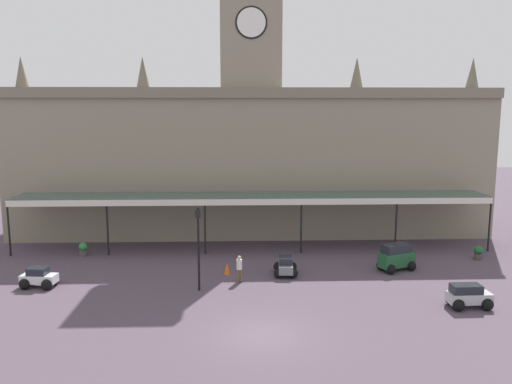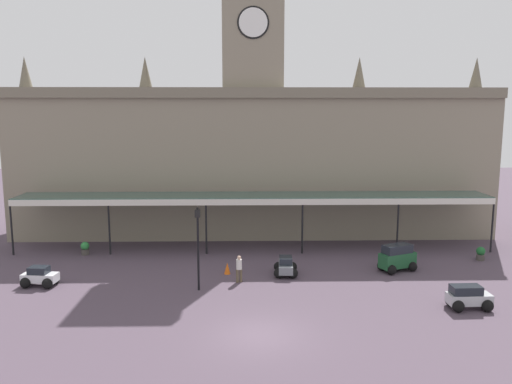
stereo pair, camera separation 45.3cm
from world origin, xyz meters
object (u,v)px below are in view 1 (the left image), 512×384
at_px(pedestrian_crossing_forecourt, 239,268).
at_px(traffic_cone, 227,268).
at_px(victorian_lamppost, 198,239).
at_px(car_green_van, 396,258).
at_px(car_silver_estate, 468,297).
at_px(car_white_sedan, 39,279).
at_px(planter_by_canopy, 83,249).
at_px(planter_forecourt_centre, 478,253).
at_px(car_grey_sedan, 285,267).

bearing_deg(pedestrian_crossing_forecourt, traffic_cone, 115.55).
bearing_deg(traffic_cone, victorian_lamppost, -117.83).
xyz_separation_m(car_green_van, victorian_lamppost, (-12.62, -3.33, 2.25)).
bearing_deg(car_silver_estate, traffic_cone, 154.64).
bearing_deg(car_white_sedan, pedestrian_crossing_forecourt, 1.98).
bearing_deg(pedestrian_crossing_forecourt, planter_by_canopy, 150.80).
height_order(car_silver_estate, planter_forecourt_centre, car_silver_estate).
relative_size(victorian_lamppost, planter_forecourt_centre, 5.12).
xyz_separation_m(car_white_sedan, car_green_van, (22.15, 2.41, 0.30)).
xyz_separation_m(car_white_sedan, pedestrian_crossing_forecourt, (11.88, 0.41, 0.41)).
height_order(victorian_lamppost, planter_by_canopy, victorian_lamppost).
bearing_deg(traffic_cone, planter_forecourt_centre, 8.56).
distance_m(car_grey_sedan, planter_by_canopy, 15.02).
distance_m(car_white_sedan, victorian_lamppost, 9.91).
bearing_deg(planter_forecourt_centre, car_grey_sedan, -168.13).
bearing_deg(traffic_cone, pedestrian_crossing_forecourt, -64.45).
distance_m(planter_forecourt_centre, planter_by_canopy, 28.14).
bearing_deg(car_white_sedan, planter_by_canopy, 84.62).
relative_size(car_silver_estate, traffic_cone, 3.04).
bearing_deg(car_grey_sedan, car_green_van, 4.99).
height_order(pedestrian_crossing_forecourt, traffic_cone, pedestrian_crossing_forecourt).
height_order(traffic_cone, planter_forecourt_centre, planter_forecourt_centre).
relative_size(car_grey_sedan, planter_forecourt_centre, 2.18).
distance_m(car_green_van, planter_forecourt_centre, 6.94).
bearing_deg(planter_forecourt_centre, traffic_cone, -171.44).
relative_size(car_white_sedan, planter_by_canopy, 2.23).
bearing_deg(planter_forecourt_centre, car_silver_estate, -118.10).
relative_size(car_silver_estate, planter_by_canopy, 2.37).
height_order(car_silver_estate, traffic_cone, car_silver_estate).
relative_size(planter_forecourt_centre, planter_by_canopy, 1.00).
relative_size(car_silver_estate, victorian_lamppost, 0.46).
distance_m(pedestrian_crossing_forecourt, planter_by_canopy, 12.89).
xyz_separation_m(car_grey_sedan, victorian_lamppost, (-5.29, -2.69, 2.55)).
bearing_deg(planter_by_canopy, victorian_lamppost, -40.53).
bearing_deg(car_grey_sedan, car_silver_estate, -32.49).
xyz_separation_m(car_green_van, car_silver_estate, (1.86, -6.50, -0.24)).
bearing_deg(car_green_van, car_white_sedan, -173.79).
height_order(car_grey_sedan, victorian_lamppost, victorian_lamppost).
bearing_deg(car_silver_estate, car_green_van, 105.99).
distance_m(car_white_sedan, car_grey_sedan, 14.93).
distance_m(car_white_sedan, car_green_van, 22.29).
xyz_separation_m(car_white_sedan, victorian_lamppost, (9.53, -0.92, 2.55)).
relative_size(pedestrian_crossing_forecourt, planter_by_canopy, 1.74).
distance_m(car_white_sedan, planter_by_canopy, 6.72).
distance_m(pedestrian_crossing_forecourt, victorian_lamppost, 3.44).
bearing_deg(planter_by_canopy, car_white_sedan, -95.38).
height_order(car_grey_sedan, car_silver_estate, car_silver_estate).
distance_m(car_white_sedan, traffic_cone, 11.28).
distance_m(car_grey_sedan, pedestrian_crossing_forecourt, 3.27).
height_order(car_green_van, car_grey_sedan, car_green_van).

